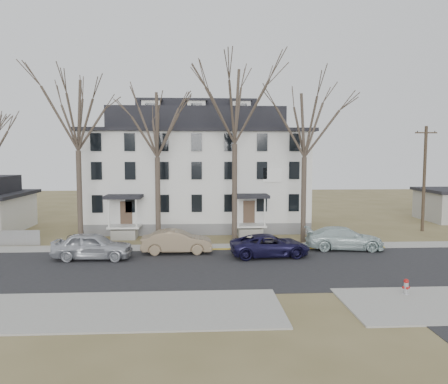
{
  "coord_description": "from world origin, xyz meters",
  "views": [
    {
      "loc": [
        -1.69,
        -24.23,
        7.04
      ],
      "look_at": [
        0.12,
        9.0,
        4.11
      ],
      "focal_mm": 35.0,
      "sensor_mm": 36.0,
      "label": 1
    }
  ],
  "objects": [
    {
      "name": "bicycle_left",
      "position": [
        -11.44,
        10.52,
        0.44
      ],
      "size": [
        1.76,
        0.87,
        0.88
      ],
      "primitive_type": "imported",
      "rotation": [
        0.0,
        0.0,
        1.75
      ],
      "color": "black",
      "rests_on": "ground"
    },
    {
      "name": "utility_pole_far",
      "position": [
        18.5,
        14.0,
        4.9
      ],
      "size": [
        2.0,
        0.28,
        9.5
      ],
      "color": "#3D3023",
      "rests_on": "ground"
    },
    {
      "name": "tree_mid_left",
      "position": [
        -5.0,
        9.8,
        9.6
      ],
      "size": [
        7.8,
        7.8,
        12.74
      ],
      "color": "#473B31",
      "rests_on": "ground"
    },
    {
      "name": "tree_mid_right",
      "position": [
        6.5,
        9.8,
        9.6
      ],
      "size": [
        7.8,
        7.8,
        12.74
      ],
      "color": "#473B31",
      "rests_on": "ground"
    },
    {
      "name": "tree_center",
      "position": [
        1.0,
        9.8,
        11.08
      ],
      "size": [
        9.0,
        9.0,
        14.7
      ],
      "color": "#473B31",
      "rests_on": "ground"
    },
    {
      "name": "fire_hydrant",
      "position": [
        8.5,
        -3.61,
        0.43
      ],
      "size": [
        0.35,
        0.33,
        0.85
      ],
      "color": "#B7B7BA",
      "rests_on": "ground"
    },
    {
      "name": "car_navy",
      "position": [
        3.05,
        4.91,
        0.75
      ],
      "size": [
        5.61,
        2.96,
        1.5
      ],
      "primitive_type": "imported",
      "rotation": [
        0.0,
        0.0,
        1.66
      ],
      "color": "#171437",
      "rests_on": "ground"
    },
    {
      "name": "car_white",
      "position": [
        8.83,
        6.79,
        0.81
      ],
      "size": [
        5.8,
        2.84,
        1.62
      ],
      "primitive_type": "imported",
      "rotation": [
        0.0,
        0.0,
        1.47
      ],
      "color": "silver",
      "rests_on": "ground"
    },
    {
      "name": "yellow_curb",
      "position": [
        5.0,
        7.1,
        0.0
      ],
      "size": [
        14.0,
        0.25,
        0.06
      ],
      "primitive_type": "cube",
      "color": "gold",
      "rests_on": "ground"
    },
    {
      "name": "car_silver",
      "position": [
        -8.86,
        4.76,
        0.89
      ],
      "size": [
        5.3,
        2.3,
        1.78
      ],
      "primitive_type": "imported",
      "rotation": [
        0.0,
        0.0,
        1.53
      ],
      "color": "#B9BDC4",
      "rests_on": "ground"
    },
    {
      "name": "tree_far_left",
      "position": [
        -11.0,
        9.8,
        10.34
      ],
      "size": [
        8.4,
        8.4,
        13.72
      ],
      "color": "#473B31",
      "rests_on": "ground"
    },
    {
      "name": "near_sidewalk_left",
      "position": [
        -8.0,
        -5.0,
        0.0
      ],
      "size": [
        20.0,
        5.0,
        0.08
      ],
      "primitive_type": "cube",
      "color": "#A09F97",
      "rests_on": "ground"
    },
    {
      "name": "car_tan",
      "position": [
        -3.36,
        6.24,
        0.82
      ],
      "size": [
        4.98,
        1.82,
        1.63
      ],
      "primitive_type": "imported",
      "rotation": [
        0.0,
        0.0,
        1.59
      ],
      "color": "#78654C",
      "rests_on": "ground"
    },
    {
      "name": "main_road",
      "position": [
        0.0,
        2.0,
        0.0
      ],
      "size": [
        120.0,
        10.0,
        0.04
      ],
      "primitive_type": "cube",
      "color": "#27272A",
      "rests_on": "ground"
    },
    {
      "name": "ground",
      "position": [
        0.0,
        0.0,
        0.0
      ],
      "size": [
        120.0,
        120.0,
        0.0
      ],
      "primitive_type": "plane",
      "color": "olive",
      "rests_on": "ground"
    },
    {
      "name": "far_sidewalk",
      "position": [
        0.0,
        8.0,
        0.0
      ],
      "size": [
        120.0,
        2.0,
        0.08
      ],
      "primitive_type": "cube",
      "color": "#A09F97",
      "rests_on": "ground"
    },
    {
      "name": "boarding_house",
      "position": [
        -2.0,
        17.95,
        5.38
      ],
      "size": [
        20.8,
        12.36,
        12.05
      ],
      "color": "slate",
      "rests_on": "ground"
    }
  ]
}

